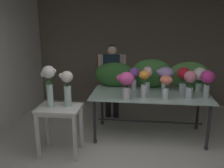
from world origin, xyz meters
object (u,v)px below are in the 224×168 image
(vase_white_roses_tall, at_px, (49,81))
(vase_violet_roses, at_px, (134,76))
(vase_coral_peonies, at_px, (166,84))
(side_table_white, at_px, (60,115))
(vase_cream_lisianthus_tall, at_px, (67,86))
(vase_magenta_dahlias, at_px, (207,80))
(vase_ivory_ranunculus, at_px, (199,76))
(vase_rosy_tulips, at_px, (190,82))
(vase_crimson_anemones, at_px, (183,77))
(vase_blush_carnations, at_px, (148,76))
(display_table_glass, at_px, (150,99))
(vase_fuchsia_freesia, at_px, (126,82))
(vase_lilac_snapdragons, at_px, (165,76))
(vase_sunset_stock, at_px, (144,82))
(florist, at_px, (112,74))

(vase_white_roses_tall, bearing_deg, vase_violet_roses, 38.89)
(vase_coral_peonies, xyz_separation_m, vase_white_roses_tall, (-1.79, -0.49, 0.12))
(side_table_white, distance_m, vase_cream_lisianthus_tall, 0.47)
(vase_magenta_dahlias, bearing_deg, vase_ivory_ranunculus, 97.57)
(vase_violet_roses, bearing_deg, vase_rosy_tulips, -24.31)
(vase_crimson_anemones, xyz_separation_m, vase_blush_carnations, (-0.63, -0.03, -0.00))
(vase_coral_peonies, relative_size, vase_blush_carnations, 0.87)
(vase_coral_peonies, height_order, vase_white_roses_tall, vase_white_roses_tall)
(vase_blush_carnations, relative_size, vase_magenta_dahlias, 0.99)
(display_table_glass, height_order, vase_fuchsia_freesia, vase_fuchsia_freesia)
(vase_white_roses_tall, distance_m, vase_cream_lisianthus_tall, 0.28)
(vase_rosy_tulips, relative_size, vase_white_roses_tall, 0.72)
(side_table_white, xyz_separation_m, vase_magenta_dahlias, (2.34, 0.65, 0.46))
(vase_violet_roses, relative_size, vase_ivory_ranunculus, 0.92)
(vase_rosy_tulips, distance_m, vase_fuchsia_freesia, 1.06)
(vase_crimson_anemones, bearing_deg, vase_lilac_snapdragons, 174.34)
(vase_rosy_tulips, xyz_separation_m, vase_fuchsia_freesia, (-1.04, -0.19, 0.02))
(vase_sunset_stock, relative_size, vase_cream_lisianthus_tall, 0.82)
(vase_coral_peonies, bearing_deg, florist, 132.65)
(vase_rosy_tulips, bearing_deg, vase_magenta_dahlias, 11.71)
(side_table_white, relative_size, vase_ivory_ranunculus, 1.75)
(display_table_glass, distance_m, vase_coral_peonies, 0.53)
(vase_sunset_stock, distance_m, vase_blush_carnations, 0.38)
(display_table_glass, height_order, vase_cream_lisianthus_tall, vase_cream_lisianthus_tall)
(vase_coral_peonies, xyz_separation_m, vase_magenta_dahlias, (0.68, 0.16, 0.05))
(vase_fuchsia_freesia, height_order, vase_cream_lisianthus_tall, vase_cream_lisianthus_tall)
(display_table_glass, relative_size, vase_white_roses_tall, 3.22)
(vase_lilac_snapdragons, relative_size, vase_fuchsia_freesia, 0.97)
(display_table_glass, distance_m, vase_lilac_snapdragons, 0.51)
(vase_ivory_ranunculus, bearing_deg, vase_coral_peonies, -140.62)
(vase_crimson_anemones, bearing_deg, vase_coral_peonies, -126.71)
(vase_magenta_dahlias, xyz_separation_m, vase_white_roses_tall, (-2.47, -0.65, 0.07))
(vase_blush_carnations, bearing_deg, display_table_glass, -66.17)
(florist, xyz_separation_m, vase_blush_carnations, (0.73, -0.69, 0.13))
(vase_crimson_anemones, bearing_deg, vase_rosy_tulips, -81.40)
(vase_lilac_snapdragons, bearing_deg, vase_magenta_dahlias, -26.42)
(florist, distance_m, vase_white_roses_tall, 1.79)
(vase_cream_lisianthus_tall, bearing_deg, vase_sunset_stock, 22.70)
(vase_lilac_snapdragons, relative_size, vase_ivory_ranunculus, 0.99)
(vase_ivory_ranunculus, bearing_deg, side_table_white, -156.31)
(vase_sunset_stock, bearing_deg, display_table_glass, 64.11)
(florist, xyz_separation_m, vase_violet_roses, (0.49, -0.59, 0.11))
(display_table_glass, bearing_deg, vase_ivory_ranunculus, 14.01)
(vase_violet_roses, xyz_separation_m, vase_ivory_ranunculus, (1.17, -0.01, 0.02))
(florist, distance_m, vase_cream_lisianthus_tall, 1.64)
(vase_ivory_ranunculus, bearing_deg, vase_white_roses_tall, -157.48)
(vase_sunset_stock, xyz_separation_m, vase_blush_carnations, (0.07, 0.38, 0.00))
(vase_fuchsia_freesia, bearing_deg, side_table_white, -158.36)
(vase_magenta_dahlias, relative_size, vase_cream_lisianthus_tall, 0.83)
(vase_rosy_tulips, bearing_deg, vase_blush_carnations, 154.66)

